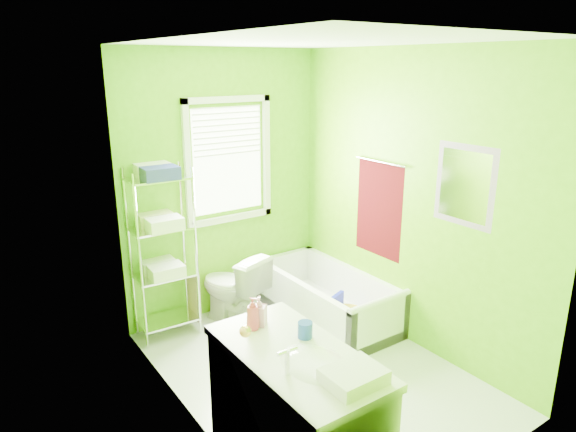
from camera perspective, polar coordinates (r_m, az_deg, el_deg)
ground at (r=4.45m, az=2.65°, el=-16.84°), size 2.90×2.90×0.00m
room_envelope at (r=3.83m, az=2.96°, el=2.86°), size 2.14×2.94×2.62m
window at (r=5.01m, az=-6.63°, el=6.86°), size 0.92×0.05×1.22m
door at (r=2.72m, az=-1.88°, el=-15.69°), size 0.09×0.80×2.00m
right_wall_decor at (r=4.56m, az=13.43°, el=1.75°), size 0.04×1.48×1.17m
bathtub at (r=5.19m, az=4.46°, el=-9.71°), size 0.71×1.53×0.49m
toilet at (r=5.06m, az=-6.16°, el=-7.93°), size 0.60×0.80×0.72m
vanity at (r=3.26m, az=0.94°, el=-21.05°), size 0.59×1.16×1.08m
wire_shelf_unit at (r=4.72m, az=-13.79°, el=-1.98°), size 0.56×0.44×1.62m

